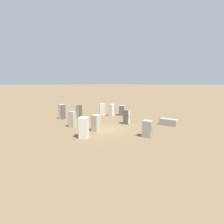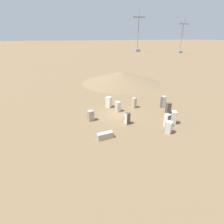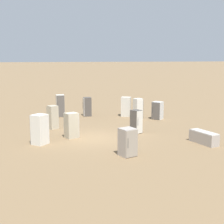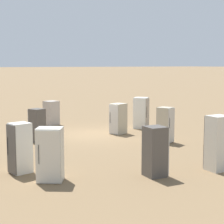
{
  "view_description": "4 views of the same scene",
  "coord_description": "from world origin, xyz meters",
  "px_view_note": "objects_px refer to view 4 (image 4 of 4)",
  "views": [
    {
      "loc": [
        11.74,
        -12.48,
        4.62
      ],
      "look_at": [
        -0.72,
        1.17,
        1.54
      ],
      "focal_mm": 28.0,
      "sensor_mm": 36.0,
      "label": 1
    },
    {
      "loc": [
        8.71,
        22.04,
        10.8
      ],
      "look_at": [
        1.01,
        0.33,
        0.77
      ],
      "focal_mm": 28.0,
      "sensor_mm": 36.0,
      "label": 2
    },
    {
      "loc": [
        18.24,
        -6.12,
        4.93
      ],
      "look_at": [
        1.45,
        0.61,
        1.85
      ],
      "focal_mm": 50.0,
      "sensor_mm": 36.0,
      "label": 3
    },
    {
      "loc": [
        -16.7,
        9.51,
        3.63
      ],
      "look_at": [
        -0.52,
        -0.97,
        1.18
      ],
      "focal_mm": 60.0,
      "sensor_mm": 36.0,
      "label": 4
    }
  ],
  "objects_px": {
    "discarded_fridge_6": "(165,125)",
    "discarded_fridge_10": "(217,143)",
    "discarded_fridge_4": "(141,113)",
    "discarded_fridge_9": "(20,148)",
    "discarded_fridge_2": "(37,125)",
    "discarded_fridge_5": "(118,119)",
    "discarded_fridge_7": "(50,155)",
    "discarded_fridge_0": "(155,151)",
    "discarded_fridge_3": "(51,113)"
  },
  "relations": [
    {
      "from": "discarded_fridge_7",
      "to": "discarded_fridge_10",
      "type": "distance_m",
      "value": 5.69
    },
    {
      "from": "discarded_fridge_2",
      "to": "discarded_fridge_6",
      "type": "height_order",
      "value": "discarded_fridge_6"
    },
    {
      "from": "discarded_fridge_6",
      "to": "discarded_fridge_9",
      "type": "relative_size",
      "value": 0.98
    },
    {
      "from": "discarded_fridge_2",
      "to": "discarded_fridge_7",
      "type": "xyz_separation_m",
      "value": [
        -5.94,
        1.94,
        0.06
      ]
    },
    {
      "from": "discarded_fridge_0",
      "to": "discarded_fridge_9",
      "type": "bearing_deg",
      "value": -121.07
    },
    {
      "from": "discarded_fridge_6",
      "to": "discarded_fridge_7",
      "type": "height_order",
      "value": "discarded_fridge_7"
    },
    {
      "from": "discarded_fridge_9",
      "to": "discarded_fridge_4",
      "type": "bearing_deg",
      "value": -70.93
    },
    {
      "from": "discarded_fridge_9",
      "to": "discarded_fridge_5",
      "type": "bearing_deg",
      "value": -68.4
    },
    {
      "from": "discarded_fridge_7",
      "to": "discarded_fridge_9",
      "type": "bearing_deg",
      "value": -35.81
    },
    {
      "from": "discarded_fridge_9",
      "to": "discarded_fridge_7",
      "type": "bearing_deg",
      "value": -171.2
    },
    {
      "from": "discarded_fridge_4",
      "to": "discarded_fridge_3",
      "type": "bearing_deg",
      "value": -84.33
    },
    {
      "from": "discarded_fridge_7",
      "to": "discarded_fridge_9",
      "type": "distance_m",
      "value": 1.47
    },
    {
      "from": "discarded_fridge_3",
      "to": "discarded_fridge_6",
      "type": "bearing_deg",
      "value": -84.39
    },
    {
      "from": "discarded_fridge_4",
      "to": "discarded_fridge_9",
      "type": "height_order",
      "value": "discarded_fridge_4"
    },
    {
      "from": "discarded_fridge_6",
      "to": "discarded_fridge_10",
      "type": "relative_size",
      "value": 0.87
    },
    {
      "from": "discarded_fridge_10",
      "to": "discarded_fridge_9",
      "type": "bearing_deg",
      "value": 154.72
    },
    {
      "from": "discarded_fridge_4",
      "to": "discarded_fridge_7",
      "type": "relative_size",
      "value": 1.04
    },
    {
      "from": "discarded_fridge_7",
      "to": "discarded_fridge_10",
      "type": "bearing_deg",
      "value": -165.11
    },
    {
      "from": "discarded_fridge_2",
      "to": "discarded_fridge_6",
      "type": "distance_m",
      "value": 6.03
    },
    {
      "from": "discarded_fridge_5",
      "to": "discarded_fridge_10",
      "type": "bearing_deg",
      "value": 156.93
    },
    {
      "from": "discarded_fridge_6",
      "to": "discarded_fridge_9",
      "type": "bearing_deg",
      "value": -12.58
    },
    {
      "from": "discarded_fridge_0",
      "to": "discarded_fridge_3",
      "type": "distance_m",
      "value": 11.74
    },
    {
      "from": "discarded_fridge_6",
      "to": "discarded_fridge_10",
      "type": "xyz_separation_m",
      "value": [
        -4.48,
        1.55,
        0.12
      ]
    },
    {
      "from": "discarded_fridge_3",
      "to": "discarded_fridge_7",
      "type": "bearing_deg",
      "value": -124.87
    },
    {
      "from": "discarded_fridge_3",
      "to": "discarded_fridge_7",
      "type": "distance_m",
      "value": 11.25
    },
    {
      "from": "discarded_fridge_6",
      "to": "discarded_fridge_7",
      "type": "bearing_deg",
      "value": -1.14
    },
    {
      "from": "discarded_fridge_4",
      "to": "discarded_fridge_10",
      "type": "xyz_separation_m",
      "value": [
        -8.33,
        3.08,
        0.07
      ]
    },
    {
      "from": "discarded_fridge_9",
      "to": "discarded_fridge_10",
      "type": "distance_m",
      "value": 6.72
    },
    {
      "from": "discarded_fridge_5",
      "to": "discarded_fridge_9",
      "type": "relative_size",
      "value": 0.94
    },
    {
      "from": "discarded_fridge_5",
      "to": "discarded_fridge_9",
      "type": "height_order",
      "value": "discarded_fridge_9"
    },
    {
      "from": "discarded_fridge_6",
      "to": "discarded_fridge_10",
      "type": "bearing_deg",
      "value": 49.84
    },
    {
      "from": "discarded_fridge_2",
      "to": "discarded_fridge_9",
      "type": "distance_m",
      "value": 5.15
    },
    {
      "from": "discarded_fridge_9",
      "to": "discarded_fridge_6",
      "type": "bearing_deg",
      "value": -91.55
    },
    {
      "from": "discarded_fridge_3",
      "to": "discarded_fridge_10",
      "type": "xyz_separation_m",
      "value": [
        -12.27,
        -0.76,
        0.23
      ]
    },
    {
      "from": "discarded_fridge_0",
      "to": "discarded_fridge_10",
      "type": "xyz_separation_m",
      "value": [
        -0.62,
        -2.23,
        0.13
      ]
    },
    {
      "from": "discarded_fridge_0",
      "to": "discarded_fridge_2",
      "type": "height_order",
      "value": "discarded_fridge_0"
    },
    {
      "from": "discarded_fridge_0",
      "to": "discarded_fridge_3",
      "type": "height_order",
      "value": "discarded_fridge_0"
    },
    {
      "from": "discarded_fridge_4",
      "to": "discarded_fridge_6",
      "type": "relative_size",
      "value": 1.06
    },
    {
      "from": "discarded_fridge_5",
      "to": "discarded_fridge_7",
      "type": "bearing_deg",
      "value": 115.73
    },
    {
      "from": "discarded_fridge_2",
      "to": "discarded_fridge_10",
      "type": "bearing_deg",
      "value": -87.51
    },
    {
      "from": "discarded_fridge_3",
      "to": "discarded_fridge_7",
      "type": "xyz_separation_m",
      "value": [
        -10.28,
        4.57,
        0.13
      ]
    },
    {
      "from": "discarded_fridge_2",
      "to": "discarded_fridge_9",
      "type": "relative_size",
      "value": 0.92
    },
    {
      "from": "discarded_fridge_5",
      "to": "discarded_fridge_10",
      "type": "distance_m",
      "value": 7.62
    },
    {
      "from": "discarded_fridge_2",
      "to": "discarded_fridge_7",
      "type": "bearing_deg",
      "value": -128.7
    },
    {
      "from": "discarded_fridge_4",
      "to": "discarded_fridge_10",
      "type": "distance_m",
      "value": 8.88
    },
    {
      "from": "discarded_fridge_0",
      "to": "discarded_fridge_5",
      "type": "distance_m",
      "value": 7.63
    },
    {
      "from": "discarded_fridge_5",
      "to": "discarded_fridge_7",
      "type": "distance_m",
      "value": 8.41
    },
    {
      "from": "discarded_fridge_2",
      "to": "discarded_fridge_10",
      "type": "xyz_separation_m",
      "value": [
        -7.93,
        -3.39,
        0.17
      ]
    },
    {
      "from": "discarded_fridge_6",
      "to": "discarded_fridge_7",
      "type": "distance_m",
      "value": 7.32
    },
    {
      "from": "discarded_fridge_2",
      "to": "discarded_fridge_3",
      "type": "height_order",
      "value": "discarded_fridge_2"
    }
  ]
}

